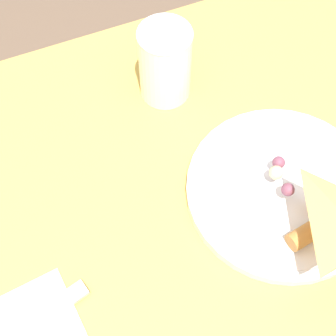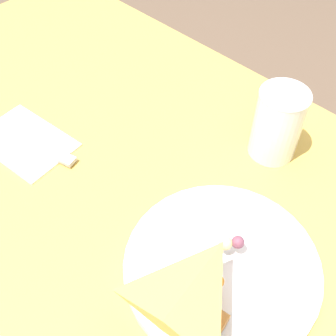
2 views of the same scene
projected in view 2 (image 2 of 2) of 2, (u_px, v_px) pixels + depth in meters
dining_table at (106, 247)px, 0.68m from camera, size 1.28×0.87×0.72m
plate_pizza at (221, 266)px, 0.55m from camera, size 0.26×0.26×0.05m
milk_glass at (277, 125)px, 0.65m from camera, size 0.08×0.08×0.12m
napkin_folded at (25, 142)px, 0.71m from camera, size 0.17×0.12×0.00m
butter_knife at (30, 142)px, 0.70m from camera, size 0.21×0.07×0.01m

